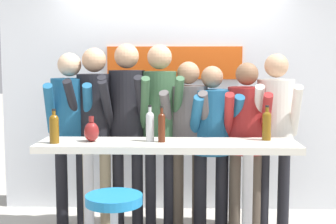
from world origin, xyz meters
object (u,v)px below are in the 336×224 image
at_px(tasting_table, 168,162).
at_px(person_center_left, 127,115).
at_px(person_far_left, 71,121).
at_px(person_left, 95,117).
at_px(person_center, 160,115).
at_px(wine_bottle_1, 267,124).
at_px(person_rightmost, 275,123).
at_px(wine_bottle_0, 162,126).
at_px(wine_bottle_2, 54,127).
at_px(decorative_vase, 92,131).
at_px(person_right, 212,131).
at_px(person_far_right, 246,129).
at_px(wine_bottle_3, 150,125).
at_px(person_center_right, 188,127).

relative_size(tasting_table, person_center_left, 1.20).
relative_size(person_far_left, person_left, 0.97).
relative_size(person_center, wine_bottle_1, 6.00).
distance_m(person_rightmost, wine_bottle_0, 1.21).
bearing_deg(person_center_left, wine_bottle_2, -124.36).
xyz_separation_m(wine_bottle_0, decorative_vase, (-0.61, 0.01, -0.05)).
bearing_deg(person_center_left, person_right, 1.28).
bearing_deg(decorative_vase, tasting_table, -0.24).
distance_m(person_far_right, wine_bottle_2, 1.79).
relative_size(tasting_table, person_left, 1.23).
distance_m(tasting_table, person_far_left, 1.16).
height_order(person_right, decorative_vase, person_right).
relative_size(person_center_left, wine_bottle_3, 5.88).
bearing_deg(person_rightmost, person_center_left, -175.85).
distance_m(tasting_table, person_rightmost, 1.19).
xyz_separation_m(person_far_left, wine_bottle_2, (0.02, -0.66, 0.04)).
bearing_deg(decorative_vase, wine_bottle_0, -0.84).
bearing_deg(wine_bottle_3, tasting_table, -11.32).
bearing_deg(person_center, person_center_left, 169.37).
xyz_separation_m(person_left, wine_bottle_0, (0.68, -0.57, -0.00)).
bearing_deg(person_center_right, wine_bottle_3, -111.63).
relative_size(person_far_left, person_far_right, 1.06).
distance_m(person_far_right, person_rightmost, 0.29).
height_order(person_far_left, person_far_right, person_far_left).
height_order(person_center_left, wine_bottle_0, person_center_left).
bearing_deg(tasting_table, wine_bottle_1, 7.60).
bearing_deg(wine_bottle_0, wine_bottle_2, -174.46).
distance_m(person_far_left, decorative_vase, 0.65).
height_order(person_left, person_center_left, person_center_left).
xyz_separation_m(tasting_table, wine_bottle_1, (0.86, 0.12, 0.32)).
bearing_deg(person_center_left, decorative_vase, -108.32).
bearing_deg(person_center_left, person_left, -171.91).
bearing_deg(tasting_table, person_center_right, 73.01).
bearing_deg(person_rightmost, tasting_table, -145.90).
xyz_separation_m(person_right, wine_bottle_1, (0.45, -0.44, 0.13)).
xyz_separation_m(tasting_table, person_center, (-0.10, 0.58, 0.34)).
distance_m(person_center, person_right, 0.53).
bearing_deg(person_left, decorative_vase, -77.26).
height_order(person_rightmost, wine_bottle_3, person_rightmost).
height_order(person_center_left, person_rightmost, person_center_left).
bearing_deg(person_center, person_left, 172.89).
xyz_separation_m(person_center_left, person_center, (0.32, -0.01, 0.00)).
bearing_deg(person_far_left, person_center_left, -7.36).
xyz_separation_m(person_center_right, person_rightmost, (0.84, -0.04, 0.06)).
distance_m(wine_bottle_1, wine_bottle_2, 1.83).
distance_m(person_center, person_rightmost, 1.12).
bearing_deg(person_center, tasting_table, -88.51).
xyz_separation_m(tasting_table, person_far_right, (0.74, 0.50, 0.22)).
height_order(person_center_left, wine_bottle_2, person_center_left).
bearing_deg(person_far_right, wine_bottle_1, -67.88).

